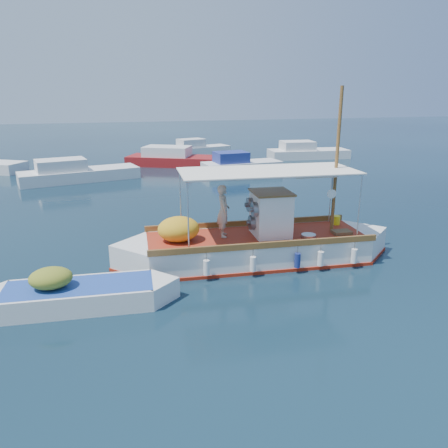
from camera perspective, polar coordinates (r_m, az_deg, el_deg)
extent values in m
plane|color=black|center=(15.77, 4.04, -5.67)|extent=(160.00, 160.00, 0.00)
cube|color=white|center=(16.31, 4.21, -3.49)|extent=(8.11, 3.21, 1.17)
cube|color=white|center=(15.75, -9.88, -4.47)|extent=(2.64, 2.64, 1.17)
cube|color=white|center=(17.77, 16.65, -2.45)|extent=(2.64, 2.64, 1.17)
cube|color=#9E220F|center=(16.44, 4.19, -4.63)|extent=(8.23, 3.31, 0.19)
cube|color=#9C2C18|center=(16.13, 4.26, -1.62)|extent=(8.10, 3.00, 0.06)
cube|color=brown|center=(17.31, 3.07, 0.15)|extent=(8.04, 0.69, 0.21)
cube|color=brown|center=(14.88, 5.66, -2.76)|extent=(8.04, 0.69, 0.21)
cube|color=white|center=(16.04, 6.14, 1.27)|extent=(1.37, 1.47, 1.59)
cube|color=brown|center=(15.83, 6.24, 4.15)|extent=(1.48, 1.58, 0.06)
cylinder|color=slate|center=(15.45, 4.12, 1.93)|extent=(0.27, 0.55, 0.53)
cylinder|color=slate|center=(16.08, 3.47, 2.55)|extent=(0.27, 0.55, 0.53)
cylinder|color=slate|center=(15.92, 3.75, 0.22)|extent=(0.27, 0.55, 0.53)
cylinder|color=brown|center=(16.55, 14.49, 7.89)|extent=(0.14, 0.14, 5.30)
cylinder|color=brown|center=(16.27, 11.68, 6.41)|extent=(1.91, 0.22, 0.08)
cylinder|color=silver|center=(16.41, -5.72, 3.08)|extent=(0.05, 0.05, 2.38)
cylinder|color=silver|center=(14.17, -4.70, 0.87)|extent=(0.05, 0.05, 2.38)
cylinder|color=silver|center=(18.03, 13.77, 3.93)|extent=(0.05, 0.05, 2.38)
cylinder|color=silver|center=(16.02, 17.27, 2.04)|extent=(0.05, 0.05, 2.38)
cube|color=white|center=(15.63, 5.77, 6.93)|extent=(6.42, 2.99, 0.04)
ellipsoid|color=gold|center=(15.47, -5.95, -0.66)|extent=(1.57, 1.36, 0.89)
cube|color=yellow|center=(16.99, 8.21, 0.05)|extent=(0.28, 0.21, 0.42)
cylinder|color=yellow|center=(17.95, 14.42, 0.49)|extent=(0.34, 0.34, 0.36)
cube|color=brown|center=(16.85, 15.12, -1.05)|extent=(0.72, 0.53, 0.13)
cylinder|color=#B2B2B2|center=(16.15, 10.99, -1.55)|extent=(0.57, 0.57, 0.13)
cylinder|color=white|center=(15.46, 13.89, 3.84)|extent=(0.32, 0.05, 0.32)
cylinder|color=white|center=(14.49, -2.30, -5.70)|extent=(0.23, 0.23, 0.51)
cylinder|color=navy|center=(15.29, 9.57, -4.70)|extent=(0.23, 0.23, 0.51)
cylinder|color=white|center=(16.14, 16.63, -4.01)|extent=(0.23, 0.23, 0.51)
imported|color=#BBAF9B|center=(15.75, -0.09, 1.71)|extent=(0.57, 0.76, 1.91)
cube|color=white|center=(13.66, -18.29, -9.22)|extent=(4.34, 1.96, 0.83)
cube|color=white|center=(14.10, -26.96, -9.44)|extent=(1.65, 1.65, 0.83)
cube|color=white|center=(13.54, -9.29, -8.77)|extent=(1.65, 1.65, 0.83)
cube|color=#22459C|center=(13.50, -18.45, -7.71)|extent=(4.33, 1.78, 0.05)
ellipsoid|color=olive|center=(13.49, -21.69, -6.58)|extent=(1.28, 1.08, 0.61)
cube|color=silver|center=(32.57, -18.27, 5.92)|extent=(8.38, 4.15, 1.00)
cube|color=silver|center=(32.23, -20.53, 7.22)|extent=(3.60, 2.71, 0.80)
cube|color=maroon|center=(37.44, -5.28, 8.04)|extent=(9.73, 6.73, 1.00)
cube|color=silver|center=(37.72, -7.43, 9.42)|extent=(4.45, 3.82, 0.80)
cube|color=silver|center=(34.43, 2.35, 7.31)|extent=(6.26, 2.68, 1.00)
cube|color=navy|center=(33.95, 0.92, 8.73)|extent=(2.58, 2.06, 0.80)
cube|color=silver|center=(42.51, 10.94, 8.87)|extent=(7.61, 3.31, 1.00)
cube|color=silver|center=(42.01, 9.58, 10.08)|extent=(3.16, 2.49, 0.80)
cube|color=silver|center=(44.08, -3.22, 9.42)|extent=(6.46, 3.68, 1.00)
cube|color=silver|center=(43.53, -4.32, 10.50)|extent=(2.84, 2.33, 0.80)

